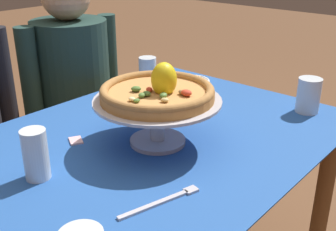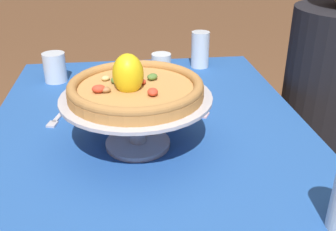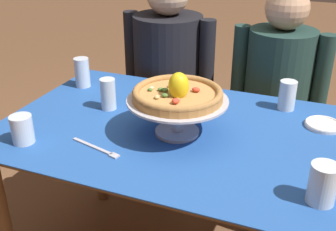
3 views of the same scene
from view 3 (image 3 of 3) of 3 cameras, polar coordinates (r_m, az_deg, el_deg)
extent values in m
cylinder|color=brown|center=(1.79, -21.68, -14.39)|extent=(0.06, 0.06, 0.71)
cylinder|color=brown|center=(2.25, -9.59, -3.84)|extent=(0.06, 0.06, 0.71)
cylinder|color=brown|center=(1.99, 20.40, -9.74)|extent=(0.06, 0.06, 0.71)
cube|color=brown|center=(1.56, 0.76, -2.21)|extent=(1.26, 0.84, 0.02)
cube|color=#23519E|center=(1.56, 0.76, -1.74)|extent=(1.30, 0.88, 0.00)
cylinder|color=#B7B7C1|center=(1.52, 1.27, -2.24)|extent=(0.16, 0.16, 0.01)
cylinder|color=#B7B7C1|center=(1.49, 1.30, -0.06)|extent=(0.04, 0.04, 0.12)
cylinder|color=#B7B7C1|center=(1.46, 1.32, 2.13)|extent=(0.36, 0.36, 0.01)
cylinder|color=#BC8447|center=(1.45, 1.33, 2.68)|extent=(0.32, 0.32, 0.02)
torus|color=#A6743E|center=(1.45, 1.33, 3.24)|extent=(0.32, 0.32, 0.02)
ellipsoid|color=#4C7533|center=(1.50, 0.48, 4.20)|extent=(0.04, 0.04, 0.02)
ellipsoid|color=tan|center=(1.40, -1.55, 2.57)|extent=(0.02, 0.03, 0.01)
ellipsoid|color=#4C7533|center=(1.46, -0.40, 3.57)|extent=(0.02, 0.03, 0.01)
ellipsoid|color=#C63D28|center=(1.36, 1.05, 2.02)|extent=(0.03, 0.03, 0.02)
ellipsoid|color=#C63D28|center=(1.46, 0.96, 3.64)|extent=(0.03, 0.03, 0.01)
ellipsoid|color=#4C7533|center=(1.42, -0.53, 2.86)|extent=(0.03, 0.03, 0.01)
ellipsoid|color=#996B42|center=(1.43, 1.68, 3.12)|extent=(0.03, 0.03, 0.01)
ellipsoid|color=#4C7533|center=(1.47, -2.50, 3.60)|extent=(0.02, 0.02, 0.01)
ellipsoid|color=#4C7533|center=(1.47, -1.00, 3.67)|extent=(0.03, 0.03, 0.01)
ellipsoid|color=#996B42|center=(1.38, 1.33, 2.16)|extent=(0.02, 0.02, 0.01)
ellipsoid|color=#C63D28|center=(1.46, 3.88, 3.59)|extent=(0.03, 0.03, 0.02)
ellipsoid|color=beige|center=(1.44, 0.81, 3.11)|extent=(0.02, 0.02, 0.01)
ellipsoid|color=beige|center=(1.48, -2.30, 3.84)|extent=(0.02, 0.02, 0.01)
ellipsoid|color=yellow|center=(1.42, 1.48, 4.13)|extent=(0.08, 0.08, 0.10)
cylinder|color=silver|center=(1.75, 16.18, 2.71)|extent=(0.07, 0.07, 0.12)
cylinder|color=silver|center=(1.76, 16.09, 2.03)|extent=(0.06, 0.06, 0.08)
cylinder|color=silver|center=(1.70, -8.29, 2.96)|extent=(0.06, 0.06, 0.13)
cylinder|color=silver|center=(1.71, -8.23, 2.03)|extent=(0.06, 0.06, 0.07)
cylinder|color=silver|center=(1.22, 20.62, -8.84)|extent=(0.08, 0.08, 0.12)
cylinder|color=silver|center=(1.24, 20.34, -10.29)|extent=(0.07, 0.07, 0.04)
cylinder|color=silver|center=(1.95, -11.79, 5.85)|extent=(0.07, 0.07, 0.14)
cylinder|color=silver|center=(1.96, -11.71, 4.96)|extent=(0.06, 0.06, 0.07)
cylinder|color=silver|center=(1.52, -19.53, -1.81)|extent=(0.08, 0.08, 0.10)
cylinder|color=silver|center=(1.54, -19.37, -2.80)|extent=(0.07, 0.07, 0.04)
cylinder|color=white|center=(1.67, 20.69, -1.26)|extent=(0.14, 0.14, 0.01)
torus|color=white|center=(1.67, 20.72, -1.07)|extent=(0.14, 0.14, 0.01)
cube|color=#B7B7C1|center=(1.45, -10.45, -4.21)|extent=(0.18, 0.06, 0.01)
cube|color=#B7B7C1|center=(1.39, -7.46, -5.53)|extent=(0.04, 0.03, 0.01)
cube|color=beige|center=(1.72, -1.26, 1.30)|extent=(0.06, 0.06, 0.00)
cube|color=gray|center=(2.44, -0.02, -4.31)|extent=(0.30, 0.34, 0.46)
cylinder|color=black|center=(2.23, -0.02, 6.89)|extent=(0.38, 0.38, 0.54)
cylinder|color=black|center=(2.31, -5.00, 8.59)|extent=(0.08, 0.08, 0.46)
cylinder|color=black|center=(2.13, 5.36, 7.05)|extent=(0.08, 0.08, 0.46)
cube|color=black|center=(2.35, 13.66, -6.23)|extent=(0.30, 0.34, 0.47)
cylinder|color=#1E3833|center=(2.14, 15.01, 4.85)|extent=(0.35, 0.35, 0.50)
sphere|color=tan|center=(2.05, 16.18, 14.13)|extent=(0.21, 0.21, 0.21)
cylinder|color=#1E3833|center=(2.17, 9.89, 6.71)|extent=(0.08, 0.08, 0.43)
cylinder|color=#1E3833|center=(2.11, 20.51, 4.80)|extent=(0.08, 0.08, 0.43)
camera|label=1|loc=(1.38, -46.76, 10.88)|focal=44.55mm
camera|label=2|loc=(1.30, 40.02, 10.67)|focal=42.25mm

